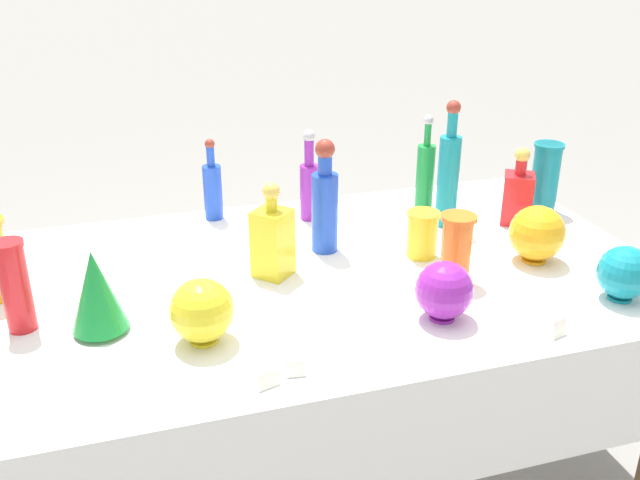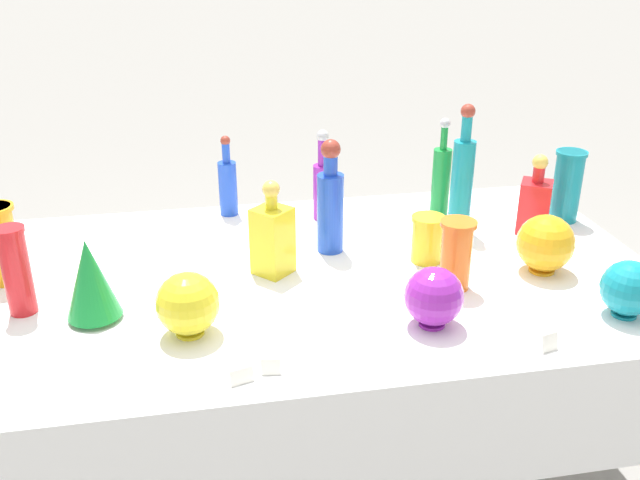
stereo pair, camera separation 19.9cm
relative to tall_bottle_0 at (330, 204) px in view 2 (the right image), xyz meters
name	(u,v)px [view 2 (the right image)]	position (x,y,z in m)	size (l,w,h in m)	color
ground_plane	(320,477)	(-0.06, -0.14, -0.91)	(40.00, 40.00, 0.00)	gray
display_table	(322,294)	(-0.06, -0.18, -0.20)	(1.92, 1.13, 0.76)	white
tall_bottle_0	(330,204)	(0.00, 0.00, 0.00)	(0.08, 0.08, 0.35)	blue
tall_bottle_1	(323,185)	(0.02, 0.25, -0.03)	(0.06, 0.06, 0.31)	purple
tall_bottle_2	(228,184)	(-0.28, 0.35, -0.04)	(0.06, 0.06, 0.27)	blue
tall_bottle_3	(441,180)	(0.41, 0.19, -0.02)	(0.06, 0.06, 0.34)	#198C38
tall_bottle_4	(462,180)	(0.44, 0.07, 0.02)	(0.07, 0.07, 0.41)	teal
square_decanter_0	(535,203)	(0.67, 0.02, -0.05)	(0.13, 0.13, 0.26)	red
square_decanter_1	(272,237)	(-0.19, -0.11, -0.04)	(0.13, 0.13, 0.28)	yellow
slender_vase_0	(427,237)	(0.26, -0.12, -0.07)	(0.10, 0.10, 0.14)	yellow
slender_vase_1	(456,252)	(0.29, -0.30, -0.05)	(0.10, 0.10, 0.20)	orange
slender_vase_2	(567,184)	(0.81, 0.09, -0.02)	(0.10, 0.10, 0.24)	teal
slender_vase_3	(0,242)	(-0.92, -0.03, -0.03)	(0.10, 0.10, 0.22)	orange
slender_vase_4	(16,269)	(-0.85, -0.22, -0.03)	(0.08, 0.08, 0.23)	red
fluted_vase_0	(90,279)	(-0.66, -0.29, -0.04)	(0.14, 0.14, 0.22)	#198C38
round_bowl_0	(629,288)	(0.66, -0.52, -0.07)	(0.14, 0.14, 0.15)	teal
round_bowl_1	(545,243)	(0.57, -0.25, -0.06)	(0.16, 0.16, 0.17)	orange
round_bowl_2	(434,297)	(0.16, -0.47, -0.07)	(0.15, 0.15, 0.15)	purple
round_bowl_3	(188,304)	(-0.43, -0.41, -0.07)	(0.15, 0.15, 0.16)	yellow
price_tag_left	(550,342)	(0.39, -0.63, -0.13)	(0.05, 0.01, 0.04)	white
price_tag_center	(271,367)	(-0.26, -0.61, -0.13)	(0.04, 0.01, 0.04)	white
price_tag_right	(242,376)	(-0.32, -0.63, -0.13)	(0.05, 0.01, 0.04)	white
cardboard_box_behind_left	(159,305)	(-0.58, 0.85, -0.76)	(0.51, 0.46, 0.39)	tan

